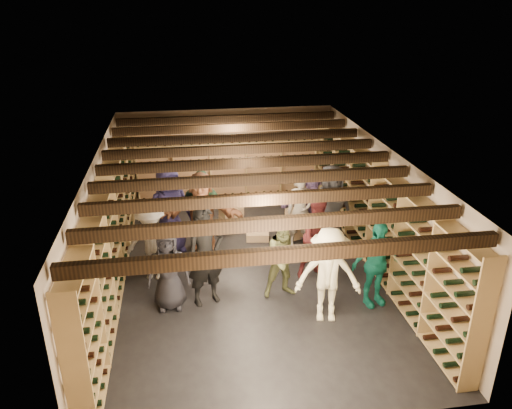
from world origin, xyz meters
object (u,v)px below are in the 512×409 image
object	(u,v)px
person_10	(202,208)
person_11	(311,204)
crate_stack_left	(232,216)
person_5	(202,215)
person_7	(300,211)
crate_stack_right	(298,223)
person_2	(285,258)
person_4	(376,264)
person_1	(206,256)
person_0	(168,269)
person_3	(328,275)
person_9	(152,242)
person_8	(319,238)
person_12	(331,208)
person_6	(169,209)
crate_loose	(258,236)

from	to	relation	value
person_10	person_11	xyz separation A→B (m)	(2.42, 0.00, -0.07)
person_11	crate_stack_left	bearing A→B (deg)	157.13
crate_stack_left	person_5	bearing A→B (deg)	-122.16
person_5	person_7	distance (m)	2.12
crate_stack_right	person_2	bearing A→B (deg)	-109.39
person_4	person_11	size ratio (longest dim) A/B	1.01
person_1	crate_stack_left	bearing A→B (deg)	53.92
person_0	person_10	xyz separation A→B (m)	(0.71, 2.35, 0.10)
crate_stack_right	person_3	xyz separation A→B (m)	(-0.24, -3.10, 0.51)
person_1	person_4	size ratio (longest dim) A/B	1.16
person_3	person_4	world-z (taller)	person_3
person_9	person_11	world-z (taller)	person_11
person_7	person_8	bearing A→B (deg)	-87.97
crate_stack_right	person_12	xyz separation A→B (m)	(0.53, -0.62, 0.60)
person_1	person_5	distance (m)	1.73
person_8	person_2	bearing A→B (deg)	-156.31
person_3	person_11	distance (m)	3.15
person_0	person_12	bearing A→B (deg)	27.25
crate_stack_left	person_0	bearing A→B (deg)	-115.52
person_8	person_1	bearing A→B (deg)	-177.27
person_1	person_11	bearing A→B (deg)	21.19
person_1	person_7	distance (m)	2.83
person_2	person_9	xyz separation A→B (m)	(-2.37, 0.98, 0.00)
person_5	person_10	xyz separation A→B (m)	(0.04, 0.55, -0.06)
person_0	person_5	xyz separation A→B (m)	(0.68, 1.80, 0.17)
person_6	person_8	world-z (taller)	person_6
person_4	person_8	bearing A→B (deg)	112.62
person_5	person_6	size ratio (longest dim) A/B	0.97
crate_loose	person_10	xyz separation A→B (m)	(-1.21, 0.00, 0.78)
crate_stack_right	person_12	world-z (taller)	person_12
person_9	crate_stack_left	bearing A→B (deg)	65.50
person_3	person_7	size ratio (longest dim) A/B	1.03
person_2	person_11	bearing A→B (deg)	60.33
person_2	person_9	bearing A→B (deg)	153.13
crate_stack_left	person_2	distance (m)	3.01
person_5	person_8	distance (m)	2.46
crate_stack_right	person_2	distance (m)	2.46
person_5	person_10	size ratio (longest dim) A/B	1.07
crate_stack_left	person_2	world-z (taller)	person_2
crate_stack_right	person_0	xyz separation A→B (m)	(-2.86, -2.35, 0.42)
person_9	person_10	world-z (taller)	person_10
person_3	person_10	bearing A→B (deg)	132.35
person_10	person_12	xyz separation A→B (m)	(2.68, -0.62, 0.08)
person_3	person_10	distance (m)	3.64
crate_stack_right	person_6	bearing A→B (deg)	-176.10
person_11	person_4	bearing A→B (deg)	-84.04
person_4	person_7	distance (m)	2.47
person_8	person_12	xyz separation A→B (m)	(0.56, 1.12, 0.11)
person_0	person_8	xyz separation A→B (m)	(2.83, 0.60, 0.08)
person_5	person_9	size ratio (longest dim) A/B	1.19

